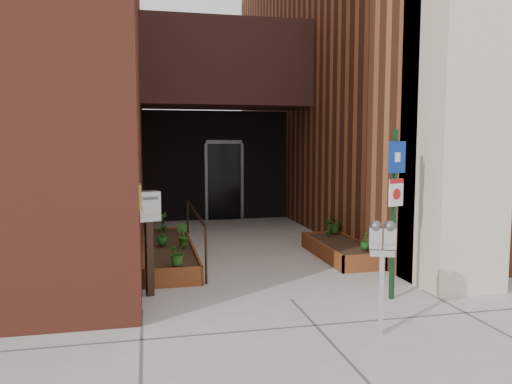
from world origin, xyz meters
TOP-DOWN VIEW (x-y plane):
  - ground at (0.00, 0.00)m, footprint 80.00×80.00m
  - architecture at (-0.18, 6.89)m, footprint 20.00×14.60m
  - planter_left at (-1.55, 2.70)m, footprint 0.90×3.60m
  - planter_right at (1.60, 2.20)m, footprint 0.80×2.20m
  - handrail at (-1.05, 2.65)m, footprint 0.04×3.34m
  - parking_meter at (0.63, -1.40)m, footprint 0.30×0.20m
  - sign_post at (1.36, -0.28)m, footprint 0.30×0.13m
  - payment_dropbox at (-1.89, 0.60)m, footprint 0.34×0.29m
  - shrub_left_a at (-1.47, 1.10)m, footprint 0.45×0.45m
  - shrub_left_b at (-1.30, 2.41)m, footprint 0.32×0.32m
  - shrub_left_c at (-1.65, 2.63)m, footprint 0.28×0.28m
  - shrub_left_d at (-1.58, 4.09)m, footprint 0.29×0.29m
  - shrub_right_a at (1.76, 1.47)m, footprint 0.20×0.20m
  - shrub_right_b at (1.62, 2.89)m, footprint 0.16×0.16m
  - shrub_right_c at (1.85, 3.10)m, footprint 0.35×0.35m

SIDE VIEW (x-z plane):
  - ground at x=0.00m, z-range 0.00..0.00m
  - planter_left at x=-1.55m, z-range -0.02..0.28m
  - planter_right at x=1.60m, z-range -0.02..0.28m
  - shrub_right_a at x=1.76m, z-range 0.30..0.60m
  - shrub_right_b at x=1.62m, z-range 0.30..0.61m
  - shrub_left_c at x=-1.65m, z-range 0.30..0.65m
  - shrub_right_c at x=1.85m, z-range 0.30..0.66m
  - shrub_left_a at x=-1.47m, z-range 0.30..0.66m
  - shrub_left_d at x=-1.58m, z-range 0.30..0.69m
  - shrub_left_b at x=-1.30m, z-range 0.30..0.71m
  - handrail at x=-1.05m, z-range 0.30..1.20m
  - parking_meter at x=0.63m, z-range 0.35..1.65m
  - payment_dropbox at x=-1.89m, z-range 0.33..1.80m
  - sign_post at x=1.36m, z-range 0.27..2.59m
  - architecture at x=-0.18m, z-range -0.02..9.98m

